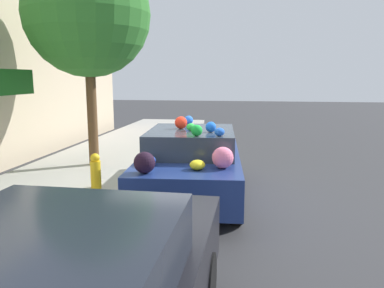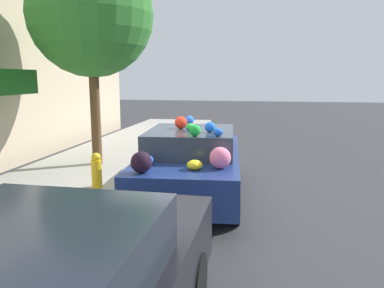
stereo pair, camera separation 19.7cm
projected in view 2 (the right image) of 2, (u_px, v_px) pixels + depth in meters
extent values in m
plane|color=#38383A|center=(188.00, 197.00, 7.21)|extent=(60.00, 60.00, 0.00)
cube|color=#B2ADA3|center=(59.00, 186.00, 7.67)|extent=(24.00, 3.20, 0.13)
cylinder|color=brown|center=(95.00, 113.00, 9.18)|extent=(0.24, 0.24, 2.57)
sphere|color=#2D7228|center=(91.00, 14.00, 8.77)|extent=(2.93, 2.93, 2.93)
cylinder|color=gold|center=(97.00, 174.00, 7.32)|extent=(0.20, 0.20, 0.55)
sphere|color=gold|center=(96.00, 157.00, 7.26)|extent=(0.18, 0.18, 0.18)
cube|color=navy|center=(192.00, 166.00, 7.09)|extent=(4.16, 2.02, 0.61)
cube|color=#333D47|center=(191.00, 141.00, 6.85)|extent=(1.93, 1.65, 0.42)
cylinder|color=black|center=(163.00, 166.00, 8.46)|extent=(0.62, 0.22, 0.61)
cylinder|color=black|center=(234.00, 167.00, 8.29)|extent=(0.62, 0.22, 0.61)
cylinder|color=black|center=(135.00, 202.00, 6.00)|extent=(0.62, 0.22, 0.61)
cylinder|color=black|center=(234.00, 205.00, 5.84)|extent=(0.62, 0.22, 0.61)
ellipsoid|color=green|center=(190.00, 127.00, 6.65)|extent=(0.19, 0.20, 0.14)
ellipsoid|color=yellow|center=(195.00, 165.00, 5.58)|extent=(0.28, 0.27, 0.14)
sphere|color=pink|center=(222.00, 136.00, 8.17)|extent=(0.20, 0.20, 0.18)
ellipsoid|color=blue|center=(218.00, 132.00, 6.04)|extent=(0.21, 0.20, 0.14)
ellipsoid|color=blue|center=(147.00, 160.00, 5.84)|extent=(0.32, 0.32, 0.16)
sphere|color=white|center=(182.00, 133.00, 8.44)|extent=(0.26, 0.26, 0.25)
sphere|color=blue|center=(189.00, 120.00, 7.53)|extent=(0.23, 0.23, 0.18)
ellipsoid|color=olive|center=(170.00, 135.00, 8.35)|extent=(0.24, 0.19, 0.19)
sphere|color=#976030|center=(204.00, 135.00, 8.02)|extent=(0.42, 0.42, 0.30)
ellipsoid|color=black|center=(214.00, 139.00, 7.91)|extent=(0.28, 0.28, 0.15)
sphere|color=black|center=(141.00, 162.00, 5.37)|extent=(0.34, 0.34, 0.31)
sphere|color=yellow|center=(195.00, 133.00, 8.45)|extent=(0.31, 0.31, 0.23)
sphere|color=pink|center=(220.00, 158.00, 5.64)|extent=(0.45, 0.45, 0.33)
sphere|color=red|center=(181.00, 123.00, 6.90)|extent=(0.32, 0.32, 0.23)
sphere|color=green|center=(195.00, 130.00, 6.04)|extent=(0.19, 0.19, 0.19)
sphere|color=blue|center=(210.00, 127.00, 6.46)|extent=(0.22, 0.22, 0.18)
ellipsoid|color=pink|center=(169.00, 137.00, 8.36)|extent=(0.27, 0.27, 0.10)
ellipsoid|color=black|center=(173.00, 137.00, 8.07)|extent=(0.32, 0.32, 0.19)
cube|color=#1E232D|center=(15.00, 269.00, 2.16)|extent=(1.83, 1.52, 0.43)
cylinder|color=black|center=(43.00, 271.00, 3.82)|extent=(0.65, 0.19, 0.65)
cylinder|color=black|center=(193.00, 287.00, 3.53)|extent=(0.65, 0.19, 0.65)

